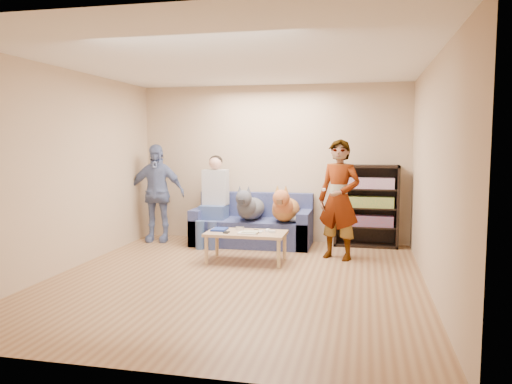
% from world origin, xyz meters
% --- Properties ---
extents(ground, '(5.00, 5.00, 0.00)m').
position_xyz_m(ground, '(0.00, 0.00, 0.00)').
color(ground, brown).
rests_on(ground, ground).
extents(ceiling, '(5.00, 5.00, 0.00)m').
position_xyz_m(ceiling, '(0.00, 0.00, 2.60)').
color(ceiling, white).
rests_on(ceiling, ground).
extents(wall_back, '(4.50, 0.00, 4.50)m').
position_xyz_m(wall_back, '(0.00, 2.50, 1.30)').
color(wall_back, tan).
rests_on(wall_back, ground).
extents(wall_front, '(4.50, 0.00, 4.50)m').
position_xyz_m(wall_front, '(0.00, -2.50, 1.30)').
color(wall_front, tan).
rests_on(wall_front, ground).
extents(wall_left, '(0.00, 5.00, 5.00)m').
position_xyz_m(wall_left, '(-2.25, 0.00, 1.30)').
color(wall_left, tan).
rests_on(wall_left, ground).
extents(wall_right, '(0.00, 5.00, 5.00)m').
position_xyz_m(wall_right, '(2.25, 0.00, 1.30)').
color(wall_right, tan).
rests_on(wall_right, ground).
extents(blanket, '(0.36, 0.31, 0.12)m').
position_xyz_m(blanket, '(0.49, 1.88, 0.49)').
color(blanket, '#BBBCC0').
rests_on(blanket, sofa).
extents(person_standing_right, '(0.73, 0.62, 1.70)m').
position_xyz_m(person_standing_right, '(1.17, 1.36, 0.85)').
color(person_standing_right, gray).
rests_on(person_standing_right, ground).
extents(person_standing_left, '(0.99, 0.51, 1.62)m').
position_xyz_m(person_standing_left, '(-1.88, 2.00, 0.81)').
color(person_standing_left, '#7384B8').
rests_on(person_standing_left, ground).
extents(held_controller, '(0.04, 0.12, 0.03)m').
position_xyz_m(held_controller, '(0.97, 1.16, 1.01)').
color(held_controller, white).
rests_on(held_controller, person_standing_right).
extents(notebook_blue, '(0.20, 0.26, 0.03)m').
position_xyz_m(notebook_blue, '(-0.48, 0.96, 0.43)').
color(notebook_blue, navy).
rests_on(notebook_blue, coffee_table).
extents(papers, '(0.26, 0.20, 0.02)m').
position_xyz_m(papers, '(-0.03, 0.81, 0.43)').
color(papers, silver).
rests_on(papers, coffee_table).
extents(magazine, '(0.22, 0.17, 0.01)m').
position_xyz_m(magazine, '(0.00, 0.83, 0.44)').
color(magazine, '#AEAC8B').
rests_on(magazine, coffee_table).
extents(camera_silver, '(0.11, 0.06, 0.05)m').
position_xyz_m(camera_silver, '(-0.20, 1.03, 0.45)').
color(camera_silver, silver).
rests_on(camera_silver, coffee_table).
extents(controller_a, '(0.04, 0.13, 0.03)m').
position_xyz_m(controller_a, '(0.20, 1.01, 0.43)').
color(controller_a, white).
rests_on(controller_a, coffee_table).
extents(controller_b, '(0.09, 0.06, 0.03)m').
position_xyz_m(controller_b, '(0.28, 0.93, 0.43)').
color(controller_b, silver).
rests_on(controller_b, coffee_table).
extents(headphone_cup_a, '(0.07, 0.07, 0.02)m').
position_xyz_m(headphone_cup_a, '(0.12, 0.89, 0.43)').
color(headphone_cup_a, white).
rests_on(headphone_cup_a, coffee_table).
extents(headphone_cup_b, '(0.07, 0.07, 0.02)m').
position_xyz_m(headphone_cup_b, '(0.12, 0.97, 0.43)').
color(headphone_cup_b, silver).
rests_on(headphone_cup_b, coffee_table).
extents(pen_orange, '(0.13, 0.06, 0.01)m').
position_xyz_m(pen_orange, '(-0.10, 0.75, 0.42)').
color(pen_orange, '#BF811B').
rests_on(pen_orange, coffee_table).
extents(pen_black, '(0.13, 0.08, 0.01)m').
position_xyz_m(pen_black, '(0.04, 1.09, 0.42)').
color(pen_black, black).
rests_on(pen_black, coffee_table).
extents(wallet, '(0.07, 0.12, 0.02)m').
position_xyz_m(wallet, '(-0.33, 0.79, 0.43)').
color(wallet, black).
rests_on(wallet, coffee_table).
extents(sofa, '(1.90, 0.85, 0.82)m').
position_xyz_m(sofa, '(-0.25, 2.10, 0.28)').
color(sofa, '#515B93').
rests_on(sofa, ground).
extents(person_seated, '(0.40, 0.73, 1.47)m').
position_xyz_m(person_seated, '(-0.87, 1.97, 0.77)').
color(person_seated, '#425392').
rests_on(person_seated, sofa).
extents(dog_gray, '(0.40, 1.25, 0.59)m').
position_xyz_m(dog_gray, '(-0.26, 1.90, 0.63)').
color(dog_gray, '#52555D').
rests_on(dog_gray, sofa).
extents(dog_tan, '(0.42, 1.17, 0.61)m').
position_xyz_m(dog_tan, '(0.31, 1.87, 0.64)').
color(dog_tan, '#B87A38').
rests_on(dog_tan, sofa).
extents(coffee_table, '(1.10, 0.60, 0.42)m').
position_xyz_m(coffee_table, '(-0.08, 0.91, 0.37)').
color(coffee_table, tan).
rests_on(coffee_table, ground).
extents(bookshelf, '(1.00, 0.34, 1.30)m').
position_xyz_m(bookshelf, '(1.55, 2.33, 0.68)').
color(bookshelf, black).
rests_on(bookshelf, ground).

